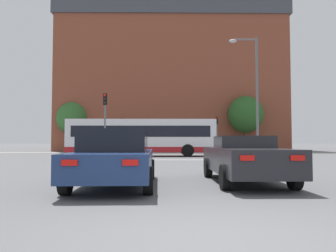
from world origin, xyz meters
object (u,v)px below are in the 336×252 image
traffic_light_far_left (122,129)px  pedestrian_waiting (118,144)px  bus_crossing_lead (142,137)px  traffic_light_near_left (105,115)px  car_saloon_left (115,158)px  traffic_light_far_right (217,128)px  car_roadster_right (244,158)px  street_lamp_junction (253,86)px

traffic_light_far_left → pedestrian_waiting: size_ratio=2.41×
bus_crossing_lead → pedestrian_waiting: bearing=-161.2°
traffic_light_far_left → traffic_light_near_left: size_ratio=0.83×
bus_crossing_lead → traffic_light_far_left: (-2.64, 8.01, 0.93)m
bus_crossing_lead → pedestrian_waiting: bus_crossing_lead is taller
car_saloon_left → traffic_light_near_left: bearing=100.3°
traffic_light_near_left → car_saloon_left: bearing=-78.6°
traffic_light_far_right → pedestrian_waiting: traffic_light_far_right is taller
car_roadster_right → pedestrian_waiting: size_ratio=3.10×
bus_crossing_lead → traffic_light_far_right: traffic_light_far_right is taller
traffic_light_far_left → traffic_light_near_left: bearing=-88.1°
traffic_light_far_left → traffic_light_far_right: 10.32m
car_saloon_left → traffic_light_far_left: 26.76m
car_roadster_right → traffic_light_far_right: size_ratio=1.24×
car_roadster_right → bus_crossing_lead: (-4.24, 17.77, 0.92)m
traffic_light_far_right → traffic_light_near_left: traffic_light_near_left is taller
car_saloon_left → pedestrian_waiting: pedestrian_waiting is taller
traffic_light_far_right → traffic_light_near_left: bearing=-127.0°
car_saloon_left → traffic_light_far_left: bearing=95.7°
car_saloon_left → traffic_light_far_left: size_ratio=1.28×
traffic_light_far_left → pedestrian_waiting: traffic_light_far_left is taller
bus_crossing_lead → car_saloon_left: bearing=1.7°
pedestrian_waiting → car_roadster_right: bearing=36.1°
car_saloon_left → traffic_light_near_left: (-2.77, 13.70, 2.27)m
traffic_light_near_left → street_lamp_junction: bearing=-7.5°
car_roadster_right → traffic_light_near_left: bearing=116.0°
traffic_light_far_left → street_lamp_junction: street_lamp_junction is taller
car_saloon_left → car_roadster_right: car_saloon_left is taller
car_roadster_right → street_lamp_junction: size_ratio=0.60×
car_saloon_left → street_lamp_junction: street_lamp_junction is taller
pedestrian_waiting → traffic_light_far_right: bearing=103.6°
car_roadster_right → car_saloon_left: bearing=-169.3°
bus_crossing_lead → traffic_light_near_left: size_ratio=2.67×
traffic_light_far_left → traffic_light_far_right: size_ratio=0.96×
traffic_light_far_left → street_lamp_junction: size_ratio=0.46×
car_roadster_right → traffic_light_far_right: traffic_light_far_right is taller
traffic_light_near_left → traffic_light_far_left: bearing=91.9°
car_roadster_right → traffic_light_far_left: 26.74m
car_saloon_left → traffic_light_far_left: traffic_light_far_left is taller
traffic_light_far_left → street_lamp_junction: (10.37, -14.11, 2.31)m
car_saloon_left → traffic_light_far_right: traffic_light_far_right is taller
bus_crossing_lead → traffic_light_far_right: 11.37m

